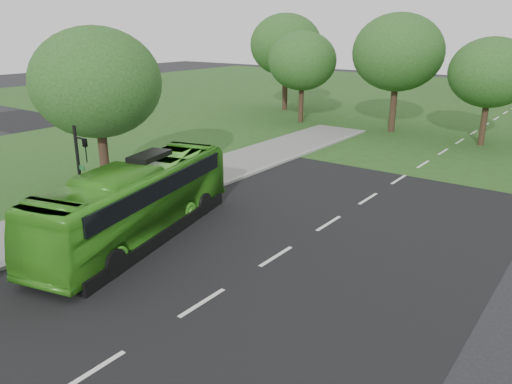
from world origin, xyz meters
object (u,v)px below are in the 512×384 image
(tree_park_b, at_px, (398,53))
(tree_park_c, at_px, (491,73))
(bus, at_px, (137,201))
(tree_park_f, at_px, (286,45))
(tree_side_near, at_px, (97,83))
(tree_park_a, at_px, (302,61))
(traffic_light, at_px, (82,174))

(tree_park_b, distance_m, tree_park_c, 7.14)
(tree_park_b, height_order, bus, tree_park_b)
(tree_park_f, bearing_deg, tree_side_near, -74.86)
(tree_park_b, bearing_deg, tree_park_c, -7.30)
(tree_park_c, distance_m, tree_park_f, 20.65)
(tree_park_c, bearing_deg, tree_side_near, -118.84)
(tree_park_b, bearing_deg, tree_park_f, 162.15)
(tree_park_b, height_order, tree_park_c, tree_park_b)
(tree_park_b, bearing_deg, tree_park_a, -173.88)
(tree_park_a, xyz_separation_m, tree_park_f, (-4.98, 5.04, 1.09))
(tree_park_c, relative_size, tree_side_near, 0.92)
(tree_side_near, distance_m, traffic_light, 6.24)
(tree_side_near, bearing_deg, tree_park_f, 105.14)
(tree_park_a, xyz_separation_m, traffic_light, (6.43, -26.64, -2.60))
(bus, bearing_deg, tree_park_b, 75.95)
(tree_park_b, relative_size, tree_side_near, 1.12)
(tree_park_a, distance_m, traffic_light, 27.52)
(tree_park_a, distance_m, tree_park_b, 8.09)
(tree_side_near, bearing_deg, tree_park_b, 76.91)
(tree_park_b, distance_m, traffic_light, 27.76)
(tree_park_f, xyz_separation_m, tree_side_near, (7.50, -27.73, -0.84))
(tree_side_near, bearing_deg, bus, -26.00)
(tree_park_a, height_order, tree_park_f, tree_park_f)
(tree_park_f, bearing_deg, tree_park_a, -45.33)
(tree_side_near, xyz_separation_m, bus, (5.46, -2.66, -4.01))
(tree_park_b, bearing_deg, traffic_light, -93.27)
(tree_park_b, height_order, tree_park_f, tree_park_f)
(tree_park_b, xyz_separation_m, tree_park_c, (7.00, -0.90, -1.09))
(tree_park_b, relative_size, bus, 0.85)
(tree_park_a, height_order, tree_side_near, tree_side_near)
(bus, xyz_separation_m, traffic_light, (-1.56, -1.28, 1.16))
(tree_park_f, bearing_deg, tree_park_c, -14.25)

